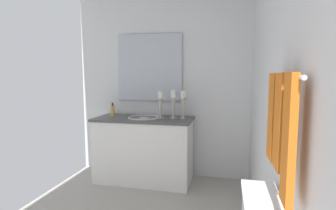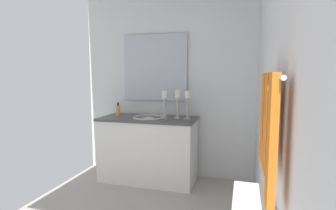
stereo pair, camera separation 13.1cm
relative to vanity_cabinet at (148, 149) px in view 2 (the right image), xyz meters
name	(u,v)px [view 2 (the right image)]	position (x,y,z in m)	size (l,w,h in m)	color
wall_back	(272,97)	(1.24, 1.36, 0.81)	(3.13, 0.04, 2.45)	white
wall_left	(168,86)	(-0.32, 0.17, 0.81)	(0.04, 2.38, 2.45)	white
vanity_cabinet	(148,149)	(0.00, 0.00, 0.00)	(0.58, 1.25, 0.83)	white
sink_basin	(148,120)	(0.00, 0.00, 0.38)	(0.40, 0.40, 0.24)	white
mirror	(155,68)	(-0.28, 0.00, 1.06)	(0.02, 0.89, 0.89)	silver
candle_holder_tall	(187,104)	(-0.03, 0.51, 0.60)	(0.09, 0.09, 0.35)	#B7B2A5
candle_holder_short	(178,104)	(-0.02, 0.38, 0.60)	(0.09, 0.09, 0.35)	#B7B2A5
candle_holder_mid	(165,104)	(0.01, 0.22, 0.60)	(0.09, 0.09, 0.35)	#B7B2A5
soap_bottle	(118,110)	(-0.03, -0.44, 0.49)	(0.06, 0.06, 0.18)	#E5B259
towel_bar	(274,77)	(1.92, 1.30, 0.95)	(0.02, 0.02, 0.59)	silver
towel_near_vanity	(265,117)	(1.73, 1.28, 0.74)	(0.16, 0.03, 0.46)	orange
towel_center	(268,123)	(1.92, 1.28, 0.74)	(0.16, 0.03, 0.45)	orange
towel_near_corner	(272,141)	(2.12, 1.28, 0.71)	(0.13, 0.03, 0.52)	orange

